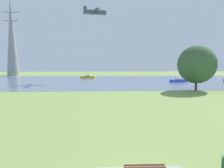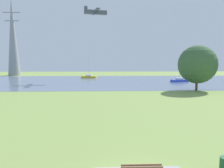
% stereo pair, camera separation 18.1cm
% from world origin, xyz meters
% --- Properties ---
extents(ground_plane, '(160.00, 160.00, 0.00)m').
position_xyz_m(ground_plane, '(0.00, 22.00, 0.00)').
color(ground_plane, '#7F994C').
extents(water_surface, '(140.00, 40.00, 0.02)m').
position_xyz_m(water_surface, '(0.00, 50.00, 0.01)').
color(water_surface, slate).
rests_on(water_surface, ground).
extents(sailboat_yellow, '(4.97, 2.19, 7.30)m').
position_xyz_m(sailboat_yellow, '(-6.50, 60.92, 0.47)').
color(sailboat_yellow, yellow).
rests_on(sailboat_yellow, water_surface).
extents(sailboat_blue, '(5.03, 3.02, 5.78)m').
position_xyz_m(sailboat_blue, '(18.24, 46.98, 0.45)').
color(sailboat_blue, blue).
rests_on(sailboat_blue, water_surface).
extents(sailboat_orange, '(5.00, 2.41, 7.64)m').
position_xyz_m(sailboat_orange, '(27.30, 59.51, 0.47)').
color(sailboat_orange, orange).
rests_on(sailboat_orange, water_surface).
extents(tree_east_far, '(7.07, 7.07, 8.37)m').
position_xyz_m(tree_east_far, '(15.66, 30.58, 4.83)').
color(tree_east_far, brown).
rests_on(tree_east_far, ground).
extents(electricity_pylon, '(6.40, 4.40, 28.98)m').
position_xyz_m(electricity_pylon, '(-35.40, 73.78, 14.50)').
color(electricity_pylon, gray).
rests_on(electricity_pylon, ground).
extents(light_aircraft, '(6.49, 8.44, 2.10)m').
position_xyz_m(light_aircraft, '(-3.99, 53.60, 19.12)').
color(light_aircraft, '#4C5156').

